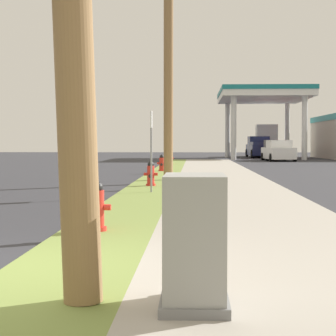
{
  "coord_description": "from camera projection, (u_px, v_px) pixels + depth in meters",
  "views": [
    {
      "loc": [
        1.99,
        -6.32,
        1.43
      ],
      "look_at": [
        1.2,
        12.14,
        0.65
      ],
      "focal_mm": 65.67,
      "sensor_mm": 36.0,
      "label": 1
    }
  ],
  "objects": [
    {
      "name": "grass_verge",
      "position": [
        71.0,
        273.0,
        6.42
      ],
      "size": [
        1.4,
        80.0,
        0.12
      ],
      "primitive_type": "cube",
      "color": "olive",
      "rests_on": "ground"
    },
    {
      "name": "car_red_by_near_pump",
      "position": [
        276.0,
        150.0,
        53.42
      ],
      "size": [
        2.2,
        4.61,
        1.57
      ],
      "color": "red",
      "rests_on": "ground"
    },
    {
      "name": "fire_hydrant_third",
      "position": [
        162.0,
        164.0,
        27.82
      ],
      "size": [
        0.42,
        0.37,
        0.74
      ],
      "color": "red",
      "rests_on": "grass_verge"
    },
    {
      "name": "car_white_by_far_pump",
      "position": [
        278.0,
        151.0,
        46.47
      ],
      "size": [
        2.22,
        4.62,
        1.57
      ],
      "color": "white",
      "rests_on": "ground"
    },
    {
      "name": "utility_cabinet",
      "position": [
        195.0,
        246.0,
        4.87
      ],
      "size": [
        0.54,
        0.78,
        1.05
      ],
      "color": "slate",
      "rests_on": "sidewalk_slab"
    },
    {
      "name": "fire_hydrant_fourth",
      "position": [
        170.0,
        158.0,
        37.03
      ],
      "size": [
        0.42,
        0.37,
        0.74
      ],
      "color": "red",
      "rests_on": "grass_verge"
    },
    {
      "name": "truck_navy_at_forecourt",
      "position": [
        260.0,
        148.0,
        56.98
      ],
      "size": [
        2.25,
        5.45,
        1.97
      ],
      "color": "navy",
      "rests_on": "ground"
    },
    {
      "name": "fire_hydrant_second",
      "position": [
        151.0,
        175.0,
        18.41
      ],
      "size": [
        0.42,
        0.38,
        0.74
      ],
      "color": "red",
      "rests_on": "grass_verge"
    },
    {
      "name": "utility_pole_midground",
      "position": [
        168.0,
        51.0,
        20.7
      ],
      "size": [
        0.39,
        1.76,
        8.6
      ],
      "color": "#937047",
      "rests_on": "grass_verge"
    },
    {
      "name": "ground_plane",
      "position": [
        5.0,
        278.0,
        6.45
      ],
      "size": [
        160.0,
        160.0,
        0.0
      ],
      "primitive_type": "plane",
      "color": "#333338"
    },
    {
      "name": "truck_tan_on_apron",
      "position": [
        266.0,
        142.0,
        60.68
      ],
      "size": [
        2.47,
        6.5,
        3.11
      ],
      "color": "tan",
      "rests_on": "ground"
    },
    {
      "name": "sidewalk_slab",
      "position": [
        292.0,
        275.0,
        6.32
      ],
      "size": [
        3.2,
        80.0,
        0.12
      ],
      "primitive_type": "cube",
      "color": "#A8A093",
      "rests_on": "ground"
    },
    {
      "name": "fire_hydrant_nearest",
      "position": [
        97.0,
        209.0,
        9.05
      ],
      "size": [
        0.42,
        0.38,
        0.74
      ],
      "color": "red",
      "rests_on": "grass_verge"
    },
    {
      "name": "street_sign_post",
      "position": [
        151.0,
        134.0,
        16.02
      ],
      "size": [
        0.05,
        0.36,
        2.12
      ],
      "color": "gray",
      "rests_on": "grass_verge"
    }
  ]
}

